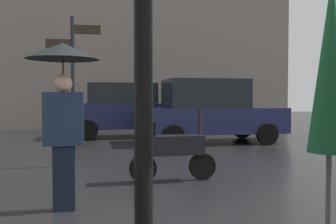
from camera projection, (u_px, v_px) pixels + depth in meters
The scene contains 6 objects.
folded_patio_umbrella_near at pixel (330, 89), 2.54m from camera, with size 0.49×0.49×2.26m.
pedestrian_with_umbrella at pixel (63, 86), 4.60m from camera, with size 0.89×0.89×2.08m.
parked_scooter at pixel (170, 148), 6.24m from camera, with size 1.48×0.32×1.23m.
parked_car_left at pixel (126, 110), 13.18m from camera, with size 4.27×1.91×1.89m.
parked_car_right at pixel (209, 111), 11.55m from camera, with size 4.37×2.03×1.95m.
street_signpost at pixel (73, 76), 7.54m from camera, with size 1.08×0.08×3.03m.
Camera 1 is at (-0.50, -2.71, 1.41)m, focal length 39.91 mm.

